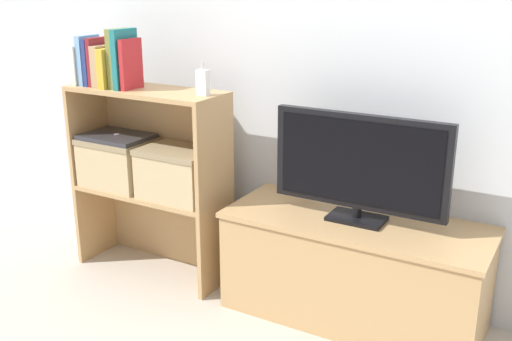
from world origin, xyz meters
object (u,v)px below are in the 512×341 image
Objects in this scene: book_ivory at (84,64)px; book_olive at (119,59)px; book_navy at (94,62)px; book_teal at (125,59)px; tv_stand at (354,269)px; storage_basket_right at (178,171)px; baby_monitor at (203,82)px; tv at (359,165)px; book_maroon at (98,62)px; book_skyblue at (89,60)px; laptop at (117,137)px; book_mustard at (112,68)px; storage_basket_left at (118,160)px; book_tan at (105,66)px; book_crimson at (131,64)px.

book_olive is (0.22, 0.00, 0.04)m from book_ivory.
book_navy is 0.80× the size of book_teal.
storage_basket_right is at bearing -174.18° from tv_stand.
tv is at bearing 5.59° from baby_monitor.
book_maroon is (-1.22, -0.10, 0.32)m from tv.
book_skyblue is at bearing 180.00° from book_olive.
book_maroon is 0.69× the size of laptop.
book_mustard is 0.09m from book_teal.
book_navy reaches higher than storage_basket_right.
storage_basket_right is at bearing 2.18° from book_ivory.
storage_basket_left is (-1.16, -0.08, -0.13)m from tv.
baby_monitor is at bearing 4.62° from book_olive.
book_navy reaches higher than tv_stand.
book_mustard reaches higher than storage_basket_left.
book_tan is at bearing 0.00° from book_navy.
book_skyblue reaches higher than book_crimson.
book_ivory is at bearing 180.00° from book_teal.
book_navy is 0.97× the size of book_maroon.
book_skyblue reaches higher than storage_basket_right.
book_skyblue is at bearing 180.00° from book_teal.
tv is 2.23× the size of laptop.
laptop is (-0.10, 0.02, -0.37)m from book_teal.
book_crimson is at bearing 0.00° from book_mustard.
baby_monitor is 0.63m from storage_basket_left.
baby_monitor reaches higher than tv.
storage_basket_left is (-1.16, -0.08, 0.31)m from tv_stand.
tv_stand is 4.05× the size of book_teal.
book_mustard is 0.79× the size of book_crimson.
storage_basket_right is (-0.81, -0.08, -0.13)m from tv.
book_maroon is at bearing -180.00° from book_crimson.
tv_stand is 1.41m from book_tan.
baby_monitor is 0.43m from storage_basket_right.
tv_stand is 1.51× the size of tv.
book_mustard is 0.55× the size of laptop.
storage_basket_left is (-0.49, -0.02, -0.40)m from baby_monitor.
book_navy is at bearing -167.68° from laptop.
storage_basket_left is at bearing 137.38° from book_mustard.
book_skyblue is at bearing -175.53° from tv.
book_teal is (-1.06, -0.10, 0.79)m from tv_stand.
tv is at bearing 5.38° from book_teal.
book_navy is 1.14× the size of book_tan.
storage_basket_right is at bearing 2.66° from book_maroon.
book_teal reaches higher than book_crimson.
book_mustard is at bearing -175.81° from baby_monitor.
book_olive is (0.09, 0.00, 0.04)m from book_tan.
tv_stand is 5.73× the size of book_tan.
book_crimson reaches higher than book_tan.
book_ivory is 0.64m from baby_monitor.
book_olive reaches higher than book_mustard.
book_navy is 0.63× the size of storage_basket_right.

